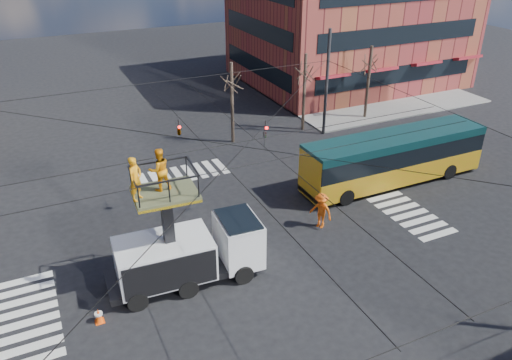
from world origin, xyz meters
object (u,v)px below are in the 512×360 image
(utility_truck, at_px, (187,240))
(flagger, at_px, (321,211))
(city_bus, at_px, (394,157))
(worker_ground, at_px, (143,274))
(traffic_cone, at_px, (99,315))

(utility_truck, bearing_deg, flagger, 12.31)
(city_bus, height_order, worker_ground, city_bus)
(traffic_cone, distance_m, worker_ground, 2.56)
(utility_truck, xyz_separation_m, city_bus, (14.62, 3.80, -0.41))
(traffic_cone, height_order, flagger, flagger)
(worker_ground, height_order, flagger, flagger)
(traffic_cone, xyz_separation_m, worker_ground, (2.20, 1.17, 0.57))
(utility_truck, distance_m, traffic_cone, 4.78)
(city_bus, bearing_deg, worker_ground, -167.31)
(city_bus, bearing_deg, traffic_cone, -165.36)
(traffic_cone, height_order, worker_ground, worker_ground)
(city_bus, height_order, traffic_cone, city_bus)
(city_bus, distance_m, traffic_cone, 19.58)
(city_bus, distance_m, flagger, 7.34)
(flagger, bearing_deg, utility_truck, -107.74)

